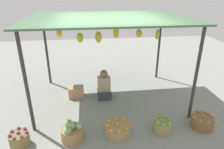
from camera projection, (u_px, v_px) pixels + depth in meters
name	position (u px, v px, depth m)	size (l,w,h in m)	color
ground_plane	(109.00, 97.00, 5.58)	(14.00, 14.00, 0.00)	gray
market_stall_structure	(108.00, 23.00, 4.79)	(3.78, 2.63, 2.15)	#38332D
vendor_person	(104.00, 87.00, 5.52)	(0.36, 0.44, 0.78)	#353E47
basket_purple_onions	(19.00, 139.00, 3.85)	(0.37, 0.37, 0.32)	olive
basket_cabbages	(72.00, 132.00, 3.96)	(0.45, 0.45, 0.40)	#997548
basket_oranges	(118.00, 130.00, 4.11)	(0.51, 0.51, 0.29)	#9E8758
basket_green_apples	(162.00, 126.00, 4.19)	(0.37, 0.37, 0.33)	#968550
basket_potatoes	(202.00, 122.00, 4.35)	(0.48, 0.48, 0.30)	brown
wooden_crate_near_vendor	(76.00, 92.00, 5.56)	(0.40, 0.29, 0.29)	tan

